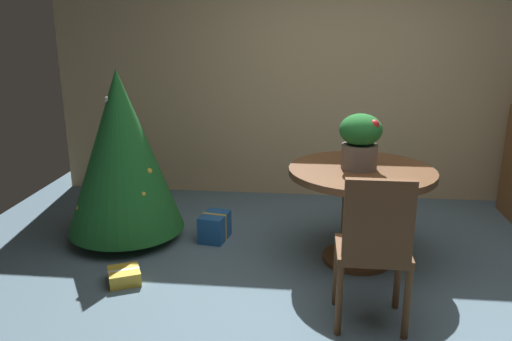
% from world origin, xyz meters
% --- Properties ---
extents(ground_plane, '(6.60, 6.60, 0.00)m').
position_xyz_m(ground_plane, '(0.00, 0.00, 0.00)').
color(ground_plane, slate).
extents(back_wall_panel, '(6.00, 0.10, 2.60)m').
position_xyz_m(back_wall_panel, '(0.00, 2.20, 1.30)').
color(back_wall_panel, tan).
rests_on(back_wall_panel, ground_plane).
extents(round_dining_table, '(1.12, 1.12, 0.77)m').
position_xyz_m(round_dining_table, '(0.14, 0.56, 0.53)').
color(round_dining_table, brown).
rests_on(round_dining_table, ground_plane).
extents(flower_vase, '(0.32, 0.32, 0.42)m').
position_xyz_m(flower_vase, '(0.12, 0.57, 1.00)').
color(flower_vase, '#665B51').
rests_on(flower_vase, round_dining_table).
extents(wooden_chair_near, '(0.44, 0.39, 1.00)m').
position_xyz_m(wooden_chair_near, '(0.14, -0.37, 0.57)').
color(wooden_chair_near, brown).
rests_on(wooden_chair_near, ground_plane).
extents(holiday_tree, '(1.00, 1.00, 1.48)m').
position_xyz_m(holiday_tree, '(-1.84, 0.80, 0.79)').
color(holiday_tree, brown).
rests_on(holiday_tree, ground_plane).
extents(gift_box_gold, '(0.30, 0.30, 0.10)m').
position_xyz_m(gift_box_gold, '(-1.59, 0.02, 0.05)').
color(gift_box_gold, gold).
rests_on(gift_box_gold, ground_plane).
extents(gift_box_blue, '(0.26, 0.33, 0.24)m').
position_xyz_m(gift_box_blue, '(-1.07, 0.85, 0.12)').
color(gift_box_blue, '#1E569E').
rests_on(gift_box_blue, ground_plane).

